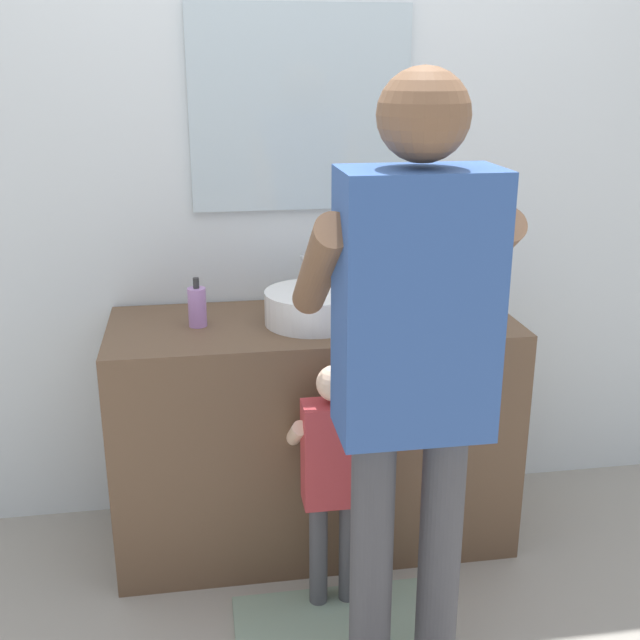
% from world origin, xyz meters
% --- Properties ---
extents(ground_plane, '(14.00, 14.00, 0.00)m').
position_xyz_m(ground_plane, '(0.00, 0.00, 0.00)').
color(ground_plane, '#9E998E').
extents(back_wall, '(4.40, 0.10, 2.70)m').
position_xyz_m(back_wall, '(0.00, 0.62, 1.35)').
color(back_wall, silver).
rests_on(back_wall, ground).
extents(vanity_cabinet, '(1.37, 0.54, 0.83)m').
position_xyz_m(vanity_cabinet, '(0.00, 0.30, 0.41)').
color(vanity_cabinet, brown).
rests_on(vanity_cabinet, ground).
extents(sink_basin, '(0.33, 0.33, 0.11)m').
position_xyz_m(sink_basin, '(0.00, 0.28, 0.88)').
color(sink_basin, white).
rests_on(sink_basin, vanity_cabinet).
extents(faucet, '(0.18, 0.14, 0.18)m').
position_xyz_m(faucet, '(0.00, 0.48, 0.91)').
color(faucet, '#B7BABF').
rests_on(faucet, vanity_cabinet).
extents(toothbrush_cup, '(0.07, 0.07, 0.21)m').
position_xyz_m(toothbrush_cup, '(0.37, 0.35, 0.88)').
color(toothbrush_cup, silver).
rests_on(toothbrush_cup, vanity_cabinet).
extents(soap_bottle, '(0.06, 0.06, 0.16)m').
position_xyz_m(soap_bottle, '(-0.38, 0.31, 0.89)').
color(soap_bottle, '#B27FC6').
rests_on(soap_bottle, vanity_cabinet).
extents(bath_mat, '(0.64, 0.40, 0.02)m').
position_xyz_m(bath_mat, '(0.00, -0.25, 0.01)').
color(bath_mat, gray).
rests_on(bath_mat, ground).
extents(child_toddler, '(0.25, 0.25, 0.82)m').
position_xyz_m(child_toddler, '(0.00, -0.10, 0.49)').
color(child_toddler, '#47474C').
rests_on(child_toddler, ground).
extents(adult_parent, '(0.51, 0.54, 1.65)m').
position_xyz_m(adult_parent, '(0.14, -0.41, 0.99)').
color(adult_parent, '#47474C').
rests_on(adult_parent, ground).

